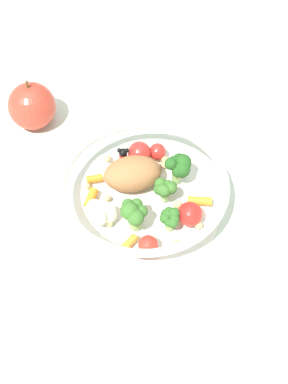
{
  "coord_description": "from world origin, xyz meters",
  "views": [
    {
      "loc": [
        -0.28,
        0.35,
        0.6
      ],
      "look_at": [
        0.01,
        0.01,
        0.03
      ],
      "focal_mm": 51.3,
      "sensor_mm": 36.0,
      "label": 1
    }
  ],
  "objects": [
    {
      "name": "ground_plane",
      "position": [
        0.0,
        0.0,
        0.0
      ],
      "size": [
        2.4,
        2.4,
        0.0
      ],
      "primitive_type": "plane",
      "color": "silver"
    },
    {
      "name": "food_container",
      "position": [
        0.01,
        0.01,
        0.03
      ],
      "size": [
        0.22,
        0.22,
        0.06
      ],
      "color": "white",
      "rests_on": "ground_plane"
    },
    {
      "name": "loose_apple",
      "position": [
        0.23,
        -0.0,
        0.04
      ],
      "size": [
        0.07,
        0.07,
        0.08
      ],
      "color": "#BC3828",
      "rests_on": "ground_plane"
    }
  ]
}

